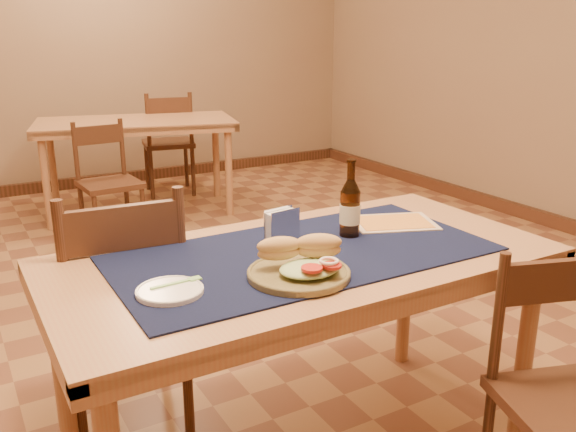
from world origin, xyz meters
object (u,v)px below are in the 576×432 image
beer_bottle (350,208)px  napkin_holder (282,226)px  chair_main_near (568,395)px  chair_main_far (122,306)px  main_table (303,278)px  back_table (136,130)px  sandwich_plate (301,266)px

beer_bottle → napkin_holder: size_ratio=2.01×
chair_main_near → chair_main_far: bearing=131.8°
chair_main_near → main_table: bearing=128.4°
main_table → back_table: same height
back_table → napkin_holder: 3.12m
main_table → beer_bottle: size_ratio=6.00×
main_table → napkin_holder: 0.19m
main_table → napkin_holder: bearing=93.6°
main_table → sandwich_plate: 0.23m
chair_main_far → napkin_holder: chair_main_far is taller
main_table → napkin_holder: (-0.01, 0.13, 0.14)m
sandwich_plate → napkin_holder: bearing=71.1°
beer_bottle → sandwich_plate: bearing=-145.4°
back_table → napkin_holder: napkin_holder is taller
back_table → chair_main_far: (-0.88, -2.75, -0.18)m
chair_main_far → beer_bottle: (0.70, -0.40, 0.36)m
napkin_holder → back_table: bearing=82.4°
beer_bottle → main_table: bearing=-164.0°
main_table → chair_main_far: (-0.48, 0.46, -0.18)m
sandwich_plate → beer_bottle: (0.33, 0.23, 0.07)m
beer_bottle → napkin_holder: (-0.23, 0.06, -0.05)m
main_table → beer_bottle: bearing=16.0°
back_table → chair_main_near: (0.10, -3.85, -0.24)m
back_table → sandwich_plate: (-0.51, -3.38, 0.12)m
back_table → napkin_holder: bearing=-97.6°
chair_main_far → sandwich_plate: chair_main_far is taller
back_table → napkin_holder: (-0.41, -3.09, 0.14)m
main_table → napkin_holder: size_ratio=12.06×
chair_main_near → napkin_holder: 0.99m
main_table → chair_main_near: bearing=-51.6°
chair_main_near → sandwich_plate: bearing=142.3°
main_table → sandwich_plate: size_ratio=5.37×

